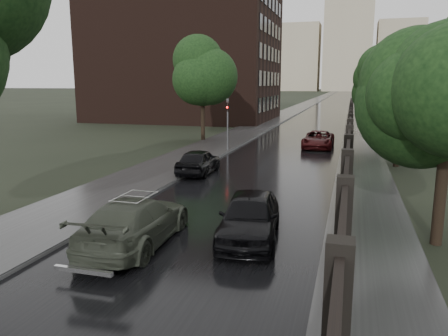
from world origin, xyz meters
TOP-DOWN VIEW (x-y plane):
  - road at (0.00, 190.00)m, footprint 8.00×420.00m
  - sidewalk_left at (-6.00, 190.00)m, footprint 4.00×420.00m
  - verge_right at (5.50, 190.00)m, footprint 3.00×420.00m
  - fence_right at (4.60, 32.01)m, footprint 0.45×75.72m
  - tree_left_far at (-8.00, 30.00)m, footprint 4.25×4.25m
  - tree_right_b at (7.50, 22.00)m, footprint 4.08×4.08m
  - tree_right_c at (7.50, 40.00)m, footprint 4.08×4.08m
  - traffic_light at (-4.30, 24.99)m, footprint 0.16×0.32m
  - brick_building at (-18.00, 52.00)m, footprint 24.00×18.00m
  - stalinist_tower at (0.00, 300.00)m, footprint 92.00×30.00m
  - volga_sedan at (-1.80, 5.26)m, footprint 2.42×5.45m
  - hatchback_left at (-3.60, 16.40)m, footprint 1.86×4.34m
  - car_right_near at (1.60, 6.76)m, footprint 2.41×4.84m
  - car_right_far at (2.22, 28.63)m, footprint 2.38×5.03m

SIDE VIEW (x-z plane):
  - road at x=0.00m, z-range 0.00..0.02m
  - verge_right at x=5.50m, z-range 0.00..0.08m
  - sidewalk_left at x=-6.00m, z-range 0.00..0.16m
  - car_right_far at x=2.22m, z-range 0.00..1.39m
  - hatchback_left at x=-3.60m, z-range 0.00..1.46m
  - volga_sedan at x=-1.80m, z-range 0.00..1.55m
  - car_right_near at x=1.60m, z-range 0.00..1.58m
  - fence_right at x=4.60m, z-range -0.34..2.36m
  - traffic_light at x=-4.30m, z-range 0.40..4.40m
  - tree_right_b at x=7.50m, z-range 1.44..8.46m
  - tree_right_c at x=7.50m, z-range 1.44..8.46m
  - tree_left_far at x=-8.00m, z-range 1.55..8.94m
  - brick_building at x=-18.00m, z-range 0.00..20.00m
  - stalinist_tower at x=0.00m, z-range -41.12..117.88m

